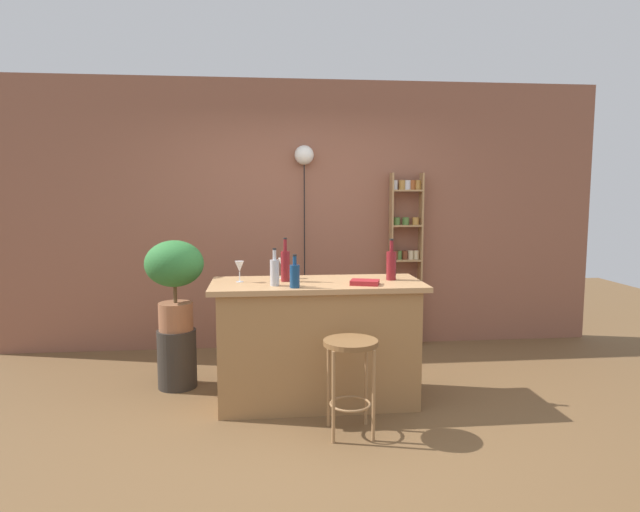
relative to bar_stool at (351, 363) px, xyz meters
The scene contains 15 objects.
ground 0.62m from the bar_stool, 116.45° to the left, with size 12.00×12.00×0.00m, color brown.
back_wall 2.46m from the bar_stool, 94.14° to the left, with size 6.40×0.10×2.80m, color #8C5642.
kitchen_counter 0.65m from the bar_stool, 104.64° to the left, with size 1.64×0.71×0.96m.
bar_stool is the anchor object (origin of this frame).
spice_shelf 2.38m from the bar_stool, 66.42° to the left, with size 0.34×0.14×1.85m.
plant_stool 1.71m from the bar_stool, 141.02° to the left, with size 0.33×0.33×0.49m, color #2D2823.
potted_plant 1.76m from the bar_stool, 141.02° to the left, with size 0.48×0.44×0.76m.
bottle_olive_oil 0.90m from the bar_stool, 135.45° to the left, with size 0.07×0.07×0.28m.
bottle_wine_red 0.76m from the bar_stool, 132.54° to the left, with size 0.07×0.07×0.25m.
bottle_sauce_amber 0.99m from the bar_stool, 120.90° to the left, with size 0.07×0.07×0.34m.
bottle_vinegar 0.98m from the bar_stool, 57.11° to the left, with size 0.08×0.08×0.33m.
wine_glass_left 1.11m from the bar_stool, 116.49° to the left, with size 0.07×0.07×0.16m.
wine_glass_center 1.18m from the bar_stool, 137.99° to the left, with size 0.07×0.07×0.16m.
cookbook 0.69m from the bar_stool, 68.71° to the left, with size 0.21×0.15×0.04m, color maroon.
pendant_globe_light 2.64m from the bar_stool, 93.74° to the left, with size 0.20×0.20×2.12m.
Camera 1 is at (-0.43, -3.96, 1.66)m, focal length 31.37 mm.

